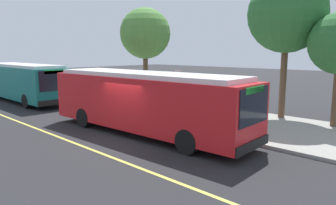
# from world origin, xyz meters

# --- Properties ---
(ground_plane) EXTENTS (120.00, 120.00, 0.00)m
(ground_plane) POSITION_xyz_m (0.00, 0.00, 0.00)
(ground_plane) COLOR #232326
(sidewalk_curb) EXTENTS (44.00, 6.40, 0.15)m
(sidewalk_curb) POSITION_xyz_m (0.00, 6.00, 0.07)
(sidewalk_curb) COLOR gray
(sidewalk_curb) RESTS_ON ground_plane
(lane_stripe_center) EXTENTS (36.00, 0.14, 0.01)m
(lane_stripe_center) POSITION_xyz_m (0.00, -2.20, 0.00)
(lane_stripe_center) COLOR #E0D64C
(lane_stripe_center) RESTS_ON ground_plane
(transit_bus_main) EXTENTS (11.34, 3.08, 2.95)m
(transit_bus_main) POSITION_xyz_m (0.04, 1.01, 1.62)
(transit_bus_main) COLOR red
(transit_bus_main) RESTS_ON ground_plane
(transit_bus_second) EXTENTS (10.71, 2.61, 2.95)m
(transit_bus_second) POSITION_xyz_m (-14.31, 1.05, 1.62)
(transit_bus_second) COLOR #146B66
(transit_bus_second) RESTS_ON ground_plane
(bus_shelter) EXTENTS (2.90, 1.60, 2.48)m
(bus_shelter) POSITION_xyz_m (-2.32, 5.50, 1.92)
(bus_shelter) COLOR #333338
(bus_shelter) RESTS_ON sidewalk_curb
(waiting_bench) EXTENTS (1.60, 0.48, 0.95)m
(waiting_bench) POSITION_xyz_m (-2.30, 5.58, 0.63)
(waiting_bench) COLOR brown
(waiting_bench) RESTS_ON sidewalk_curb
(route_sign_post) EXTENTS (0.44, 0.08, 2.80)m
(route_sign_post) POSITION_xyz_m (-0.23, 3.65, 1.96)
(route_sign_post) COLOR #333338
(route_sign_post) RESTS_ON sidewalk_curb
(street_tree_near_shelter) EXTENTS (3.76, 3.76, 6.98)m
(street_tree_near_shelter) POSITION_xyz_m (-6.74, 7.21, 5.22)
(street_tree_near_shelter) COLOR brown
(street_tree_near_shelter) RESTS_ON sidewalk_curb
(street_tree_upstreet) EXTENTS (4.28, 4.28, 7.96)m
(street_tree_upstreet) POSITION_xyz_m (3.39, 8.60, 5.94)
(street_tree_upstreet) COLOR brown
(street_tree_upstreet) RESTS_ON sidewalk_curb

